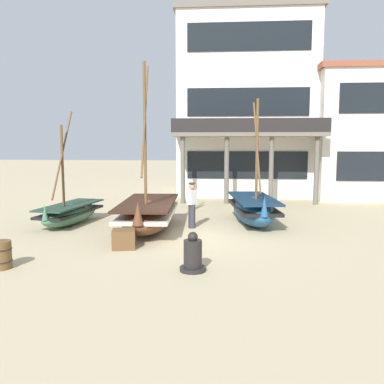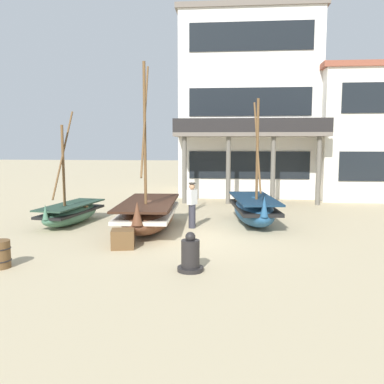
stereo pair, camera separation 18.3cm
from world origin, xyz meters
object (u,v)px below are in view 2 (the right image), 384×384
Objects in this scene: fishing_boat_centre_large at (148,214)px; fisherman_by_hull at (192,206)px; fishing_boat_near_left at (254,209)px; cargo_crate at (123,239)px; wooden_barrel at (0,254)px; capstan_winch at (190,256)px; harbor_building_main at (247,107)px; fishing_boat_far_right at (71,213)px.

fishing_boat_centre_large reaches higher than fisherman_by_hull.
fishing_boat_near_left is 5.80m from cargo_crate.
cargo_crate is (-1.80, -3.10, -0.55)m from fisherman_by_hull.
fishing_boat_near_left reaches higher than wooden_barrel.
fishing_boat_near_left reaches higher than cargo_crate.
harbor_building_main reaches higher than capstan_winch.
fishing_boat_near_left is 2.81× the size of fisherman_by_hull.
fishing_boat_near_left is at bearing 43.24° from wooden_barrel.
wooden_barrel is at bearing -86.36° from fishing_boat_far_right.
cargo_crate is (-0.26, -2.61, -0.31)m from fishing_boat_centre_large.
cargo_crate is (2.58, 2.22, -0.07)m from wooden_barrel.
fishing_boat_far_right is (-3.20, 0.81, -0.14)m from fishing_boat_centre_large.
fishing_boat_centre_large is 1.63m from fisherman_by_hull.
wooden_barrel is at bearing -177.84° from capstan_winch.
fishing_boat_far_right reaches higher than capstan_winch.
fisherman_by_hull is at bearing 59.87° from cargo_crate.
harbor_building_main reaches higher than fishing_boat_far_right.
fisherman_by_hull is 2.50× the size of cargo_crate.
wooden_barrel is 3.40m from cargo_crate.
fishing_boat_far_right is (-7.05, -0.67, -0.13)m from fishing_boat_near_left.
fisherman_by_hull is (-2.32, -0.98, 0.25)m from fishing_boat_near_left.
wooden_barrel is (-4.38, -5.31, -0.48)m from fisherman_by_hull.
fisherman_by_hull is at bearing 50.51° from wooden_barrel.
fishing_boat_near_left is 6.77× the size of wooden_barrel.
fishing_boat_near_left is at bearing -90.63° from harbor_building_main.
fisherman_by_hull is at bearing -3.81° from fishing_boat_far_right.
fishing_boat_near_left reaches higher than capstan_winch.
fishing_boat_near_left is 6.41m from capstan_winch.
wooden_barrel is at bearing -129.49° from fisherman_by_hull.
fishing_boat_far_right is at bearing -123.01° from harbor_building_main.
wooden_barrel is (-6.70, -6.30, -0.23)m from fishing_boat_near_left.
fishing_boat_far_right is 4.43× the size of capstan_winch.
fishing_boat_centre_large is 2.64m from cargo_crate.
fishing_boat_far_right is at bearing 165.87° from fishing_boat_centre_large.
cargo_crate is at bearing -120.13° from fisherman_by_hull.
cargo_crate is at bearing 40.64° from wooden_barrel.
fishing_boat_centre_large is at bearing 112.87° from capstan_winch.
fisherman_by_hull is 1.72× the size of capstan_winch.
fishing_boat_centre_large is 0.55× the size of harbor_building_main.
fisherman_by_hull is 5.17m from capstan_winch.
cargo_crate is at bearing -49.28° from fishing_boat_far_right.
capstan_winch is 17.33m from harbor_building_main.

